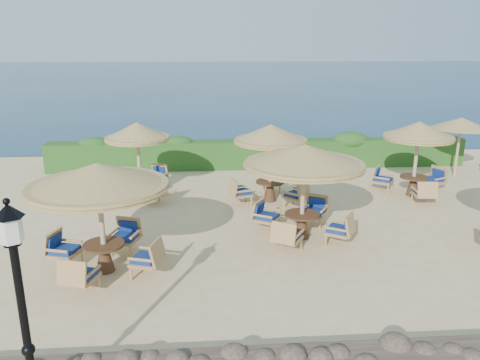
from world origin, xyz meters
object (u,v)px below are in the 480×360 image
Objects in this scene: lamp_post at (25,327)px; cafe_set_3 at (138,149)px; cafe_set_5 at (417,146)px; cafe_set_0 at (99,194)px; cafe_set_1 at (304,171)px; extra_parasol at (461,123)px; cafe_set_4 at (271,149)px.

lamp_post reaches higher than cafe_set_3.
cafe_set_3 is at bearing 176.70° from cafe_set_5.
cafe_set_3 is at bearing 88.73° from cafe_set_0.
cafe_set_1 is 1.19× the size of cafe_set_3.
lamp_post is 17.41m from extra_parasol.
cafe_set_0 is at bearing 89.53° from lamp_post.
cafe_set_5 is at bearing 27.39° from cafe_set_0.
lamp_post is 1.38× the size of extra_parasol.
extra_parasol is 12.57m from cafe_set_3.
cafe_set_1 is (5.09, 6.27, 0.38)m from lamp_post.
cafe_set_5 is (9.80, 9.69, 0.25)m from lamp_post.
cafe_set_1 and cafe_set_4 have the same top height.
cafe_set_1 is 1.22× the size of cafe_set_4.
cafe_set_4 reaches higher than extra_parasol.
cafe_set_0 is at bearing -162.04° from cafe_set_1.
cafe_set_1 is 3.24m from cafe_set_4.
cafe_set_4 is (4.48, -0.77, 0.08)m from cafe_set_3.
cafe_set_0 reaches higher than extra_parasol.
cafe_set_4 is at bearing -162.41° from extra_parasol.
cafe_set_1 is at bearing -38.87° from cafe_set_3.
cafe_set_3 is at bearing 170.27° from cafe_set_4.
cafe_set_5 is (-2.80, -2.31, -0.37)m from extra_parasol.
cafe_set_0 and cafe_set_4 have the same top height.
cafe_set_0 and cafe_set_1 have the same top height.
cafe_set_0 is 5.62m from cafe_set_3.
cafe_set_4 is 5.16m from cafe_set_5.
cafe_set_0 is 6.68m from cafe_set_4.
lamp_post is 10.56m from cafe_set_4.
cafe_set_5 is at bearing -3.30° from cafe_set_3.
cafe_set_4 is (4.60, 4.84, -0.09)m from cafe_set_0.
cafe_set_1 and cafe_set_3 have the same top height.
cafe_set_5 is (5.16, 0.21, -0.03)m from cafe_set_4.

